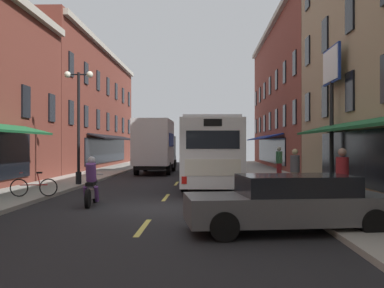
# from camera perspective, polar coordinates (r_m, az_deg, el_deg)

# --- Properties ---
(ground_plane) EXTENTS (34.80, 80.00, 0.10)m
(ground_plane) POSITION_cam_1_polar(r_m,az_deg,el_deg) (15.01, -4.28, -8.16)
(ground_plane) COLOR black
(lane_centre_dashes) EXTENTS (0.14, 73.90, 0.01)m
(lane_centre_dashes) POSITION_cam_1_polar(r_m,az_deg,el_deg) (14.75, -4.38, -8.08)
(lane_centre_dashes) COLOR #DBCC4C
(lane_centre_dashes) RESTS_ON ground
(sidewalk_right) EXTENTS (3.00, 80.00, 0.14)m
(sidewalk_right) POSITION_cam_1_polar(r_m,az_deg,el_deg) (15.53, 18.12, -7.43)
(sidewalk_right) COLOR #A39E93
(sidewalk_right) RESTS_ON ground
(billboard_sign) EXTENTS (0.40, 2.45, 6.18)m
(billboard_sign) POSITION_cam_1_polar(r_m,az_deg,el_deg) (21.04, 16.99, 7.22)
(billboard_sign) COLOR black
(billboard_sign) RESTS_ON sidewalk_right
(transit_bus) EXTENTS (2.75, 11.51, 3.27)m
(transit_bus) POSITION_cam_1_polar(r_m,az_deg,el_deg) (23.27, 2.21, -0.95)
(transit_bus) COLOR white
(transit_bus) RESTS_ON ground
(box_truck) EXTENTS (2.53, 7.69, 3.80)m
(box_truck) POSITION_cam_1_polar(r_m,az_deg,el_deg) (32.96, -4.55, -0.30)
(box_truck) COLOR black
(box_truck) RESTS_ON ground
(sedan_near) EXTENTS (4.97, 2.54, 1.33)m
(sedan_near) POSITION_cam_1_polar(r_m,az_deg,el_deg) (11.06, 12.09, -7.17)
(sedan_near) COLOR #515154
(sedan_near) RESTS_ON ground
(sedan_mid) EXTENTS (1.99, 4.53, 1.42)m
(sedan_mid) POSITION_cam_1_polar(r_m,az_deg,el_deg) (44.24, -3.33, -1.85)
(sedan_mid) COLOR #515154
(sedan_mid) RESTS_ON ground
(motorcycle_rider) EXTENTS (0.62, 2.07, 1.66)m
(motorcycle_rider) POSITION_cam_1_polar(r_m,az_deg,el_deg) (15.90, -12.40, -4.95)
(motorcycle_rider) COLOR black
(motorcycle_rider) RESTS_ON ground
(bicycle_mid) EXTENTS (1.70, 0.48, 0.91)m
(bicycle_mid) POSITION_cam_1_polar(r_m,az_deg,el_deg) (17.97, -19.08, -5.05)
(bicycle_mid) COLOR black
(bicycle_mid) RESTS_ON sidewalk_left
(pedestrian_mid) EXTENTS (0.36, 0.36, 1.81)m
(pedestrian_mid) POSITION_cam_1_polar(r_m,az_deg,el_deg) (26.26, 10.80, -2.24)
(pedestrian_mid) COLOR maroon
(pedestrian_mid) RESTS_ON sidewalk_right
(pedestrian_far) EXTENTS (0.36, 0.36, 1.82)m
(pedestrian_far) POSITION_cam_1_polar(r_m,az_deg,el_deg) (13.85, 18.21, -4.11)
(pedestrian_far) COLOR #4C4C51
(pedestrian_far) RESTS_ON sidewalk_right
(pedestrian_rear) EXTENTS (0.36, 0.36, 1.76)m
(pedestrian_rear) POSITION_cam_1_polar(r_m,az_deg,el_deg) (18.06, 12.70, -3.29)
(pedestrian_rear) COLOR #B29947
(pedestrian_rear) RESTS_ON sidewalk_right
(street_lamp_twin) EXTENTS (1.42, 0.32, 5.51)m
(street_lamp_twin) POSITION_cam_1_polar(r_m,az_deg,el_deg) (23.01, -13.94, 2.71)
(street_lamp_twin) COLOR black
(street_lamp_twin) RESTS_ON sidewalk_left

